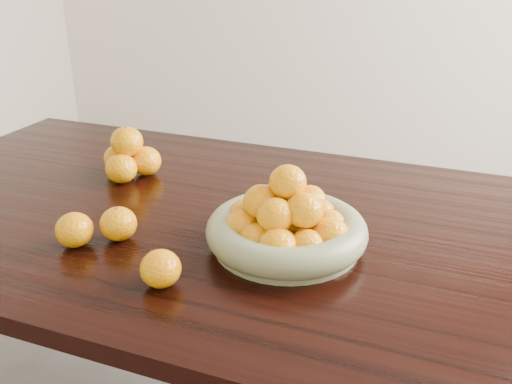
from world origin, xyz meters
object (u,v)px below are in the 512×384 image
(fruit_bowl, at_px, (286,225))
(orange_pyramid, at_px, (128,157))
(loose_orange_0, at_px, (118,224))
(dining_table, at_px, (255,254))

(fruit_bowl, xyz_separation_m, orange_pyramid, (-0.52, 0.22, 0.00))
(orange_pyramid, distance_m, loose_orange_0, 0.36)
(fruit_bowl, relative_size, loose_orange_0, 4.24)
(fruit_bowl, height_order, orange_pyramid, fruit_bowl)
(fruit_bowl, xyz_separation_m, loose_orange_0, (-0.34, -0.10, -0.01))
(dining_table, relative_size, fruit_bowl, 5.98)
(loose_orange_0, bearing_deg, fruit_bowl, 15.90)
(fruit_bowl, relative_size, orange_pyramid, 2.06)
(dining_table, bearing_deg, fruit_bowl, -41.15)
(dining_table, distance_m, orange_pyramid, 0.46)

